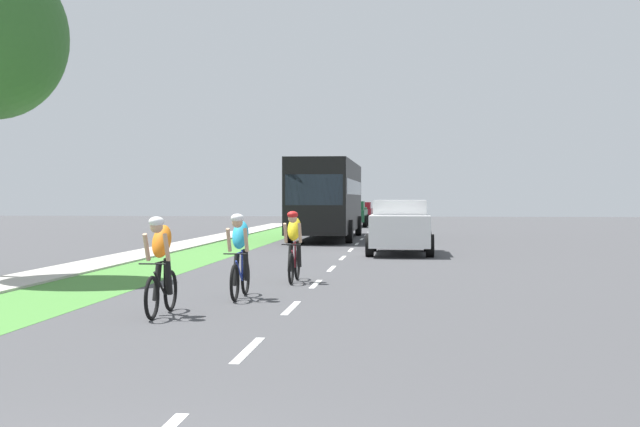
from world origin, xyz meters
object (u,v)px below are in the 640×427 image
(suv_white, at_px, (400,225))
(pickup_dark_green, at_px, (351,214))
(bus_black, at_px, (327,195))
(sedan_maroon, at_px, (361,212))
(cyclist_trailing, at_px, (240,255))
(cyclist_lead, at_px, (161,265))
(cyclist_distant, at_px, (294,246))

(suv_white, height_order, pickup_dark_green, suv_white)
(bus_black, bearing_deg, pickup_dark_green, 89.81)
(suv_white, relative_size, sedan_maroon, 1.09)
(cyclist_trailing, distance_m, pickup_dark_green, 39.23)
(bus_black, bearing_deg, sedan_maroon, 89.73)
(pickup_dark_green, bearing_deg, bus_black, -90.19)
(bus_black, bearing_deg, cyclist_lead, -90.76)
(suv_white, bearing_deg, pickup_dark_green, 97.14)
(cyclist_distant, bearing_deg, bus_black, 93.06)
(cyclist_trailing, bearing_deg, cyclist_lead, -108.50)
(cyclist_trailing, xyz_separation_m, sedan_maroon, (-0.34, 50.44, -0.04))
(sedan_maroon, bearing_deg, cyclist_distant, -88.86)
(suv_white, xyz_separation_m, pickup_dark_green, (-3.31, 26.39, -0.12))
(sedan_maroon, bearing_deg, bus_black, -90.27)
(pickup_dark_green, bearing_deg, cyclist_trailing, -89.40)
(cyclist_trailing, distance_m, cyclist_distant, 3.19)
(cyclist_trailing, distance_m, bus_black, 23.13)
(cyclist_lead, xyz_separation_m, sedan_maroon, (0.47, 52.83, -0.04))
(cyclist_distant, distance_m, bus_black, 20.02)
(cyclist_lead, relative_size, pickup_dark_green, 0.34)
(cyclist_trailing, xyz_separation_m, cyclist_distant, (0.60, 3.13, 0.00))
(cyclist_trailing, height_order, bus_black, bus_black)
(cyclist_trailing, xyz_separation_m, bus_black, (-0.46, 23.10, 1.17))
(cyclist_trailing, height_order, pickup_dark_green, pickup_dark_green)
(cyclist_lead, bearing_deg, sedan_maroon, 89.49)
(cyclist_distant, xyz_separation_m, bus_black, (-1.07, 19.96, 1.17))
(cyclist_lead, xyz_separation_m, cyclist_distant, (1.41, 5.53, 0.00))
(cyclist_trailing, relative_size, pickup_dark_green, 0.34)
(cyclist_trailing, height_order, suv_white, suv_white)
(cyclist_lead, bearing_deg, bus_black, 89.24)
(cyclist_lead, distance_m, cyclist_distant, 5.71)
(cyclist_distant, height_order, bus_black, bus_black)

